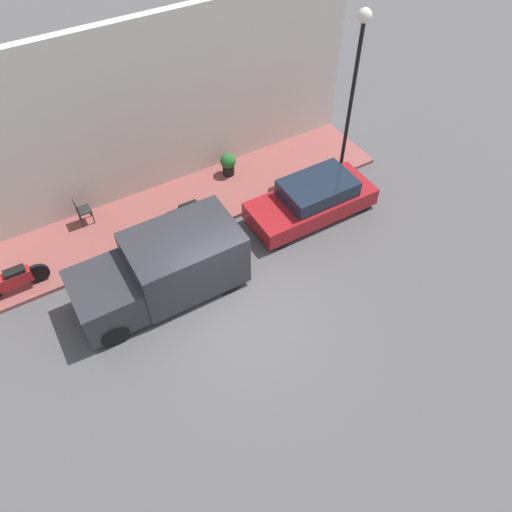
{
  "coord_description": "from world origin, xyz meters",
  "views": [
    {
      "loc": [
        -6.68,
        3.44,
        10.95
      ],
      "look_at": [
        1.15,
        -1.17,
        0.6
      ],
      "focal_mm": 35.0,
      "sensor_mm": 36.0,
      "label": 1
    }
  ],
  "objects": [
    {
      "name": "ground_plane",
      "position": [
        0.0,
        0.0,
        0.0
      ],
      "size": [
        60.0,
        60.0,
        0.0
      ],
      "primitive_type": "plane",
      "color": "#514F51"
    },
    {
      "name": "motorcycle_black",
      "position": [
        3.63,
        -0.2,
        0.57
      ],
      "size": [
        0.3,
        1.94,
        0.81
      ],
      "color": "black",
      "rests_on": "sidewalk"
    },
    {
      "name": "potted_plant",
      "position": [
        5.17,
        -2.47,
        0.56
      ],
      "size": [
        0.52,
        0.52,
        0.8
      ],
      "color": "black",
      "rests_on": "sidewalk"
    },
    {
      "name": "delivery_van",
      "position": [
        1.74,
        1.35,
        0.94
      ],
      "size": [
        1.96,
        4.47,
        1.83
      ],
      "color": "#2D2D33",
      "rests_on": "ground_plane"
    },
    {
      "name": "sidewalk",
      "position": [
        4.55,
        0.0,
        0.06
      ],
      "size": [
        2.55,
        14.37,
        0.12
      ],
      "color": "#934C47",
      "rests_on": "ground_plane"
    },
    {
      "name": "streetlamp",
      "position": [
        3.5,
        -5.9,
        3.84
      ],
      "size": [
        0.4,
        0.4,
        5.31
      ],
      "color": "black",
      "rests_on": "sidewalk"
    },
    {
      "name": "cafe_chair",
      "position": [
        5.36,
        2.44,
        0.63
      ],
      "size": [
        0.4,
        0.4,
        0.87
      ],
      "color": "#262626",
      "rests_on": "sidewalk"
    },
    {
      "name": "parked_car",
      "position": [
        2.25,
        -3.84,
        0.6
      ],
      "size": [
        1.64,
        3.98,
        1.25
      ],
      "color": "maroon",
      "rests_on": "ground_plane"
    },
    {
      "name": "building_facade",
      "position": [
        5.97,
        0.0,
        2.75
      ],
      "size": [
        0.3,
        14.37,
        5.5
      ],
      "color": "silver",
      "rests_on": "ground_plane"
    },
    {
      "name": "motorcycle_red",
      "position": [
        3.74,
        4.83,
        0.54
      ],
      "size": [
        0.3,
        1.89,
        0.76
      ],
      "color": "#B21E1E",
      "rests_on": "sidewalk"
    }
  ]
}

